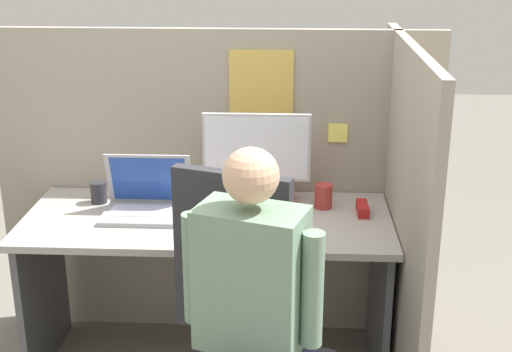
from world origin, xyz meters
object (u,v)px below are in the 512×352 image
laptop (147,203)px  pen_cup (99,192)px  monitor (257,153)px  office_chair (243,334)px  stapler (363,209)px  carrot_toy (217,238)px  person (257,316)px  paper_box (256,198)px  coffee_mug (323,196)px

laptop → pen_cup: (-0.25, 0.13, -0.00)m
monitor → office_chair: (-0.01, -0.82, -0.40)m
stapler → carrot_toy: size_ratio=1.10×
office_chair → person: bearing=-71.6°
paper_box → pen_cup: size_ratio=3.45×
paper_box → monitor: 0.21m
stapler → pen_cup: bearing=176.6°
stapler → pen_cup: (-1.17, 0.07, 0.03)m
coffee_mug → pen_cup: (-1.01, 0.01, -0.01)m
stapler → pen_cup: pen_cup is taller
monitor → carrot_toy: (-0.13, -0.42, -0.22)m
monitor → carrot_toy: monitor is taller
monitor → stapler: size_ratio=3.38×
laptop → coffee_mug: (0.76, 0.12, 0.00)m
carrot_toy → coffee_mug: 0.58m
paper_box → monitor: monitor is taller
paper_box → person: person is taller
paper_box → carrot_toy: paper_box is taller
carrot_toy → person: 0.60m
monitor → laptop: (-0.46, -0.14, -0.19)m
pen_cup → paper_box: bearing=1.3°
carrot_toy → pen_cup: pen_cup is taller
paper_box → office_chair: 0.84m
stapler → coffee_mug: size_ratio=1.29×
paper_box → carrot_toy: size_ratio=2.66×
carrot_toy → office_chair: (0.13, -0.41, -0.18)m
coffee_mug → pen_cup: 1.01m
stapler → pen_cup: size_ratio=1.43×
laptop → person: (0.51, -0.85, -0.04)m
laptop → carrot_toy: 0.43m
office_chair → coffee_mug: size_ratio=10.34×
laptop → person: size_ratio=0.29×
stapler → coffee_mug: 0.18m
laptop → carrot_toy: bearing=-39.8°
monitor → pen_cup: size_ratio=4.84×
person → office_chair: bearing=108.4°
coffee_mug → pen_cup: coffee_mug is taller
person → carrot_toy: bearing=107.7°
paper_box → stapler: bearing=-10.3°
coffee_mug → pen_cup: size_ratio=1.11×
office_chair → coffee_mug: (0.30, 0.80, 0.21)m
carrot_toy → office_chair: 0.46m
laptop → person: bearing=-58.8°
paper_box → pen_cup: bearing=-178.7°
pen_cup → carrot_toy: bearing=-34.8°
paper_box → monitor: (-0.00, 0.00, 0.21)m
person → pen_cup: (-0.76, 0.97, 0.04)m
stapler → person: bearing=-114.6°
stapler → coffee_mug: bearing=160.5°
laptop → office_chair: office_chair is taller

